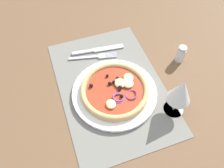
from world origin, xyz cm
name	(u,v)px	position (x,y,z in cm)	size (l,w,h in cm)	color
ground_plane	(111,88)	(0.00, 0.00, -1.20)	(190.00, 140.00, 2.40)	brown
placemat	(111,86)	(0.00, 0.00, 0.20)	(51.78, 34.55, 0.40)	slate
plate	(115,92)	(3.56, 0.35, 1.01)	(28.19, 28.19, 1.22)	white
pizza	(116,89)	(3.58, 0.47, 2.73)	(22.63, 22.63, 2.69)	tan
fork	(96,57)	(-14.27, -1.16, 0.62)	(5.44, 17.89, 0.44)	silver
knife	(99,50)	(-17.31, 0.97, 0.65)	(4.03, 20.05, 0.62)	silver
wine_glass	(181,91)	(15.27, 15.90, 10.32)	(7.20, 7.20, 14.90)	silver
pepper_shaker	(181,54)	(-2.80, 27.93, 3.25)	(3.20, 3.20, 6.70)	silver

